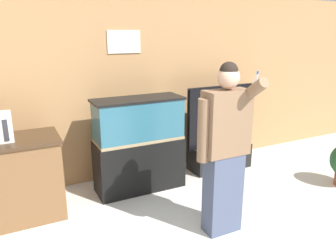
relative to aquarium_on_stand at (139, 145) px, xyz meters
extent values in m
cube|color=#A87A4C|center=(-0.28, 0.54, 0.67)|extent=(10.00, 0.06, 2.60)
cube|color=beige|center=(0.02, 0.50, 1.31)|extent=(0.47, 0.02, 0.30)
cube|color=#2D2D33|center=(-1.54, -0.21, 0.46)|extent=(0.05, 0.01, 0.23)
cube|color=black|center=(0.00, 0.00, -0.28)|extent=(1.17, 0.46, 0.69)
cube|color=#937F5B|center=(0.00, 0.00, 0.08)|extent=(1.13, 0.45, 0.04)
cube|color=#285B70|center=(0.00, 0.00, 0.34)|extent=(1.12, 0.44, 0.54)
cube|color=black|center=(0.00, 0.00, 0.61)|extent=(1.17, 0.46, 0.03)
cube|color=black|center=(1.37, 0.09, -0.44)|extent=(0.95, 0.40, 0.37)
cube|color=black|center=(1.37, 0.09, 0.20)|extent=(1.12, 0.05, 0.91)
cube|color=black|center=(1.37, 0.12, 0.20)|extent=(1.15, 0.01, 0.94)
cube|color=#424C66|center=(0.41, -1.31, -0.19)|extent=(0.38, 0.21, 0.87)
cube|color=brown|center=(0.41, -1.31, 0.57)|extent=(0.47, 0.23, 0.65)
sphere|color=tan|center=(0.41, -1.31, 1.02)|extent=(0.22, 0.22, 0.22)
sphere|color=black|center=(0.41, -1.31, 1.08)|extent=(0.18, 0.18, 0.18)
cylinder|color=brown|center=(0.15, -1.31, 0.53)|extent=(0.12, 0.12, 0.62)
cylinder|color=brown|center=(0.60, -1.45, 0.90)|extent=(0.11, 0.34, 0.29)
cylinder|color=white|center=(0.60, -1.47, 1.01)|extent=(0.02, 0.06, 0.11)
cylinder|color=#2856B2|center=(0.60, -1.49, 1.07)|extent=(0.02, 0.03, 0.05)
camera|label=1|loc=(-1.49, -3.83, 1.44)|focal=35.00mm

